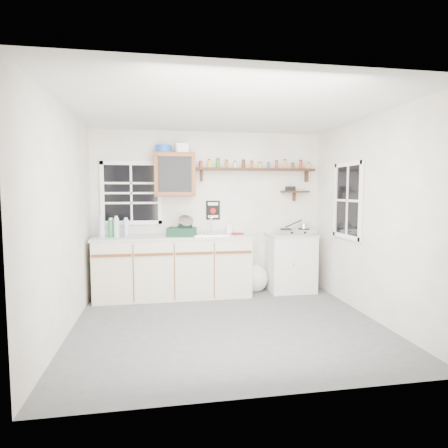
{
  "coord_description": "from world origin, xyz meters",
  "views": [
    {
      "loc": [
        -0.78,
        -4.25,
        1.58
      ],
      "look_at": [
        0.05,
        0.55,
        1.15
      ],
      "focal_mm": 30.0,
      "sensor_mm": 36.0,
      "label": 1
    }
  ],
  "objects_px": {
    "main_cabinet": "(174,266)",
    "hotplate": "(295,231)",
    "right_cabinet": "(290,262)",
    "spice_shelf": "(256,169)",
    "dish_rack": "(183,229)",
    "upper_cabinet": "(175,175)"
  },
  "relations": [
    {
      "from": "right_cabinet",
      "to": "spice_shelf",
      "type": "bearing_deg",
      "value": 160.6
    },
    {
      "from": "spice_shelf",
      "to": "dish_rack",
      "type": "bearing_deg",
      "value": -167.42
    },
    {
      "from": "spice_shelf",
      "to": "hotplate",
      "type": "distance_m",
      "value": 1.16
    },
    {
      "from": "upper_cabinet",
      "to": "spice_shelf",
      "type": "distance_m",
      "value": 1.27
    },
    {
      "from": "main_cabinet",
      "to": "dish_rack",
      "type": "distance_m",
      "value": 0.58
    },
    {
      "from": "right_cabinet",
      "to": "upper_cabinet",
      "type": "relative_size",
      "value": 1.4
    },
    {
      "from": "spice_shelf",
      "to": "dish_rack",
      "type": "distance_m",
      "value": 1.5
    },
    {
      "from": "right_cabinet",
      "to": "spice_shelf",
      "type": "distance_m",
      "value": 1.58
    },
    {
      "from": "right_cabinet",
      "to": "spice_shelf",
      "type": "relative_size",
      "value": 0.48
    },
    {
      "from": "right_cabinet",
      "to": "hotplate",
      "type": "xyz_separation_m",
      "value": [
        0.06,
        -0.02,
        0.49
      ]
    },
    {
      "from": "upper_cabinet",
      "to": "right_cabinet",
      "type": "bearing_deg",
      "value": -3.76
    },
    {
      "from": "dish_rack",
      "to": "hotplate",
      "type": "xyz_separation_m",
      "value": [
        1.75,
        0.05,
        -0.07
      ]
    },
    {
      "from": "hotplate",
      "to": "dish_rack",
      "type": "bearing_deg",
      "value": -174.51
    },
    {
      "from": "right_cabinet",
      "to": "upper_cabinet",
      "type": "distance_m",
      "value": 2.26
    },
    {
      "from": "spice_shelf",
      "to": "dish_rack",
      "type": "relative_size",
      "value": 4.11
    },
    {
      "from": "right_cabinet",
      "to": "spice_shelf",
      "type": "height_order",
      "value": "spice_shelf"
    },
    {
      "from": "upper_cabinet",
      "to": "main_cabinet",
      "type": "bearing_deg",
      "value": -103.68
    },
    {
      "from": "upper_cabinet",
      "to": "spice_shelf",
      "type": "xyz_separation_m",
      "value": [
        1.27,
        0.07,
        0.11
      ]
    },
    {
      "from": "main_cabinet",
      "to": "right_cabinet",
      "type": "distance_m",
      "value": 1.84
    },
    {
      "from": "main_cabinet",
      "to": "dish_rack",
      "type": "relative_size",
      "value": 4.98
    },
    {
      "from": "spice_shelf",
      "to": "upper_cabinet",
      "type": "bearing_deg",
      "value": -176.88
    },
    {
      "from": "main_cabinet",
      "to": "hotplate",
      "type": "distance_m",
      "value": 1.95
    }
  ]
}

